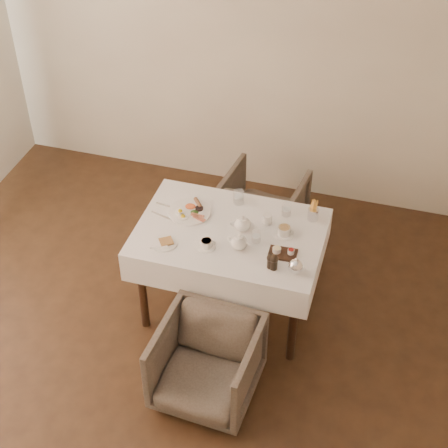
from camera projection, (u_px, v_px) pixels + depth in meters
table at (230, 244)px, 4.77m from camera, size 1.28×0.88×0.75m
armchair_near at (207, 364)px, 4.40m from camera, size 0.66×0.68×0.58m
armchair_far at (262, 208)px, 5.62m from camera, size 0.71×0.72×0.59m
breakfast_plate at (190, 211)px, 4.84m from camera, size 0.30×0.30×0.04m
side_plate at (163, 243)px, 4.58m from camera, size 0.18×0.17×0.02m
teapot_centre at (242, 223)px, 4.66m from camera, size 0.18×0.15×0.12m
teapot_front at (239, 241)px, 4.52m from camera, size 0.17×0.14×0.12m
creamer at (267, 219)px, 4.73m from camera, size 0.08×0.08×0.07m
teacup_near at (206, 244)px, 4.55m from camera, size 0.12×0.12×0.06m
teacup_far at (284, 231)px, 4.64m from camera, size 0.14×0.14×0.07m
glass_left at (239, 197)px, 4.90m from camera, size 0.10×0.10×0.10m
glass_mid at (256, 236)px, 4.58m from camera, size 0.08×0.08×0.09m
glass_right at (287, 209)px, 4.80m from camera, size 0.07×0.07×0.09m
condiment_board at (283, 253)px, 4.50m from camera, size 0.19×0.13×0.05m
pepper_mill_left at (271, 261)px, 4.38m from camera, size 0.06×0.06×0.11m
pepper_mill_right at (274, 262)px, 4.37m from camera, size 0.07×0.07×0.11m
silver_pot at (296, 265)px, 4.34m from camera, size 0.15×0.13×0.13m
fries_cup at (313, 211)px, 4.74m from camera, size 0.08×0.08×0.16m
cutlery_fork at (168, 206)px, 4.90m from camera, size 0.19×0.04×0.00m
cutlery_knife at (163, 216)px, 4.81m from camera, size 0.19×0.07×0.00m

